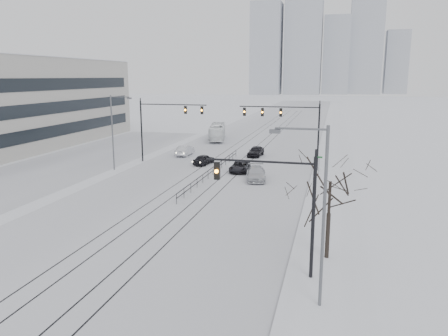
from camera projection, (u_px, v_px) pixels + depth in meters
ground at (50, 305)px, 21.71m from camera, size 500.00×500.00×0.00m
road at (258, 139)px, 78.62m from camera, size 22.00×260.00×0.02m
sidewalk_east at (335, 142)px, 75.35m from camera, size 5.00×260.00×0.16m
curb at (321, 141)px, 75.94m from camera, size 0.10×260.00×0.12m
parking_strip at (82, 159)px, 59.72m from camera, size 14.00×60.00×0.03m
tram_rails at (233, 159)px, 59.64m from camera, size 5.30×180.00×0.01m
skyline at (325, 45)px, 273.72m from camera, size 96.00×48.00×72.00m
traffic_mast_near at (284, 199)px, 23.86m from camera, size 6.10×0.37×7.00m
traffic_mast_ne at (290, 123)px, 51.75m from camera, size 9.60×0.37×8.00m
traffic_mast_nw at (162, 120)px, 56.76m from camera, size 9.10×0.37×8.00m
street_light_east at (318, 206)px, 20.42m from camera, size 2.73×0.25×9.00m
street_light_west at (114, 127)px, 52.03m from camera, size 2.73×0.25×9.00m
bare_tree at (330, 190)px, 26.14m from camera, size 4.40×4.40×6.10m
median_fence at (213, 171)px, 50.06m from camera, size 0.06×24.00×1.00m
street_sign at (319, 163)px, 48.89m from camera, size 0.70×0.06×2.40m
sedan_sb_inner at (204, 160)px, 56.14m from camera, size 2.21×4.09×1.32m
sedan_sb_outer at (185, 151)px, 62.55m from camera, size 1.54×4.37×1.44m
sedan_nb_front at (240, 167)px, 51.89m from camera, size 2.15×4.45×1.22m
sedan_nb_right at (256, 174)px, 47.73m from camera, size 2.92×5.28×1.45m
sedan_nb_far at (256, 151)px, 61.92m from camera, size 2.06×4.36×1.44m
box_truck at (217, 132)px, 77.55m from camera, size 4.47×10.58×2.87m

